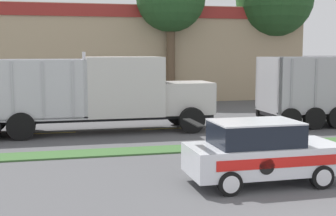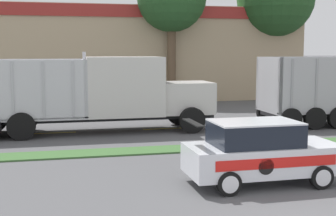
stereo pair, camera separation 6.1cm
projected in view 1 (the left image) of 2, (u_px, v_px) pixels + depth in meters
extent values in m
cube|color=#3D6633|center=(202.00, 148.00, 17.09)|extent=(120.00, 1.20, 0.06)
cube|color=yellow|center=(47.00, 133.00, 20.27)|extent=(2.40, 0.14, 0.01)
cube|color=yellow|center=(168.00, 128.00, 21.50)|extent=(2.40, 0.14, 0.01)
cube|color=yellow|center=(276.00, 124.00, 22.72)|extent=(2.40, 0.14, 0.01)
cube|color=#ADADB2|center=(323.00, 109.00, 22.61)|extent=(5.99, 2.51, 0.12)
cube|color=#ADADB2|center=(268.00, 84.00, 21.79)|extent=(0.16, 2.51, 2.52)
cube|color=#ADADB2|center=(311.00, 82.00, 23.59)|extent=(5.99, 0.16, 2.52)
cube|color=#99999E|center=(292.00, 86.00, 20.68)|extent=(0.10, 0.04, 2.39)
cube|color=#99999E|center=(316.00, 85.00, 20.95)|extent=(0.10, 0.04, 2.39)
cylinder|color=black|center=(290.00, 119.00, 20.90)|extent=(1.02, 0.30, 1.02)
cylinder|color=black|center=(266.00, 112.00, 23.28)|extent=(1.02, 0.30, 1.02)
cylinder|color=black|center=(314.00, 118.00, 21.17)|extent=(1.02, 0.30, 1.02)
cylinder|color=black|center=(288.00, 112.00, 23.56)|extent=(1.02, 0.30, 1.02)
cylinder|color=black|center=(310.00, 111.00, 23.83)|extent=(1.02, 0.30, 1.02)
cube|color=black|center=(83.00, 118.00, 20.32)|extent=(11.46, 1.34, 0.18)
cube|color=silver|center=(185.00, 97.00, 21.26)|extent=(2.34, 2.00, 1.40)
cube|color=#B7B7BC|center=(210.00, 97.00, 21.53)|extent=(0.06, 1.71, 1.19)
cube|color=silver|center=(123.00, 86.00, 20.55)|extent=(3.26, 2.44, 2.55)
cube|color=black|center=(160.00, 75.00, 20.87)|extent=(0.04, 2.08, 1.15)
cylinder|color=silver|center=(84.00, 70.00, 19.30)|extent=(0.14, 0.14, 1.50)
cube|color=silver|center=(16.00, 117.00, 19.66)|extent=(5.86, 2.44, 0.12)
cube|color=silver|center=(84.00, 87.00, 20.16)|extent=(0.16, 2.44, 2.39)
cube|color=silver|center=(12.00, 90.00, 18.41)|extent=(5.86, 0.16, 2.39)
cube|color=silver|center=(17.00, 86.00, 20.62)|extent=(5.86, 0.16, 2.39)
cube|color=#B2B2B7|center=(12.00, 91.00, 18.32)|extent=(0.10, 0.04, 2.28)
cube|color=#B2B2B7|center=(43.00, 90.00, 18.58)|extent=(0.10, 0.04, 2.28)
cube|color=#B2B2B7|center=(73.00, 90.00, 18.85)|extent=(0.10, 0.04, 2.28)
cylinder|color=black|center=(192.00, 120.00, 20.21)|extent=(1.13, 0.30, 1.13)
cylinder|color=black|center=(178.00, 113.00, 22.53)|extent=(1.13, 0.30, 1.13)
cylinder|color=black|center=(21.00, 126.00, 18.59)|extent=(1.13, 0.30, 1.13)
cylinder|color=black|center=(25.00, 118.00, 20.92)|extent=(1.13, 0.30, 1.13)
cube|color=silver|center=(263.00, 158.00, 12.55)|extent=(4.12, 1.76, 0.76)
cube|color=black|center=(255.00, 134.00, 12.41)|extent=(2.28, 1.54, 0.60)
cube|color=silver|center=(256.00, 122.00, 12.37)|extent=(2.28, 1.54, 0.04)
cube|color=black|center=(194.00, 123.00, 11.95)|extent=(0.22, 1.37, 0.03)
cube|color=red|center=(278.00, 163.00, 11.70)|extent=(3.28, 0.05, 0.27)
cylinder|color=black|center=(267.00, 167.00, 11.64)|extent=(0.42, 0.01, 0.42)
cylinder|color=black|center=(322.00, 177.00, 12.11)|extent=(0.62, 0.21, 0.62)
cylinder|color=silver|center=(324.00, 178.00, 12.01)|extent=(0.44, 0.02, 0.44)
cylinder|color=black|center=(291.00, 162.00, 13.69)|extent=(0.62, 0.21, 0.62)
cylinder|color=silver|center=(289.00, 161.00, 13.79)|extent=(0.44, 0.02, 0.44)
cylinder|color=black|center=(230.00, 183.00, 11.50)|extent=(0.62, 0.21, 0.62)
cylinder|color=silver|center=(231.00, 185.00, 11.40)|extent=(0.44, 0.02, 0.44)
cylinder|color=black|center=(208.00, 167.00, 13.08)|extent=(0.62, 0.21, 0.62)
cylinder|color=silver|center=(207.00, 167.00, 13.18)|extent=(0.44, 0.02, 0.44)
cube|color=tan|center=(66.00, 54.00, 36.21)|extent=(33.78, 12.00, 6.63)
cube|color=maroon|center=(66.00, 10.00, 30.01)|extent=(32.09, 0.10, 0.80)
cylinder|color=brown|center=(273.00, 60.00, 34.26)|extent=(0.58, 0.58, 5.80)
cylinder|color=brown|center=(171.00, 60.00, 31.49)|extent=(0.58, 0.58, 5.83)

